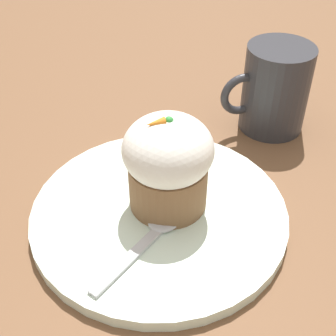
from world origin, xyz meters
name	(u,v)px	position (x,y,z in m)	size (l,w,h in m)	color
ground_plane	(159,218)	(0.00, 0.00, 0.00)	(4.00, 4.00, 0.00)	brown
dessert_plate	(159,214)	(0.00, 0.00, 0.01)	(0.25, 0.25, 0.01)	silver
carrot_cake	(168,163)	(-0.01, -0.01, 0.06)	(0.08, 0.08, 0.10)	brown
spoon	(157,231)	(0.01, 0.03, 0.02)	(0.11, 0.09, 0.01)	#B7B7BC
coffee_cup	(274,89)	(-0.18, -0.11, 0.05)	(0.11, 0.08, 0.11)	#2D2D33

